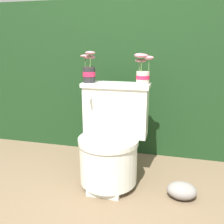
# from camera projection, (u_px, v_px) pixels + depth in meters

# --- Properties ---
(ground_plane) EXTENTS (12.00, 12.00, 0.00)m
(ground_plane) POSITION_uv_depth(u_px,v_px,m) (107.00, 188.00, 1.83)
(ground_plane) COLOR brown
(hedge_backdrop) EXTENTS (4.30, 1.06, 1.40)m
(hedge_backdrop) POSITION_uv_depth(u_px,v_px,m) (135.00, 74.00, 2.76)
(hedge_backdrop) COLOR #193819
(hedge_backdrop) RESTS_ON ground
(toilet) EXTENTS (0.52, 0.54, 0.74)m
(toilet) POSITION_uv_depth(u_px,v_px,m) (111.00, 141.00, 1.86)
(toilet) COLOR silver
(toilet) RESTS_ON ground
(potted_plant_left) EXTENTS (0.13, 0.10, 0.24)m
(potted_plant_left) POSITION_uv_depth(u_px,v_px,m) (89.00, 70.00, 1.90)
(potted_plant_left) COLOR #262628
(potted_plant_left) RESTS_ON toilet
(potted_plant_midleft) EXTENTS (0.15, 0.11, 0.22)m
(potted_plant_midleft) POSITION_uv_depth(u_px,v_px,m) (143.00, 71.00, 1.83)
(potted_plant_midleft) COLOR beige
(potted_plant_midleft) RESTS_ON toilet
(garden_stone) EXTENTS (0.20, 0.16, 0.11)m
(garden_stone) POSITION_uv_depth(u_px,v_px,m) (182.00, 190.00, 1.70)
(garden_stone) COLOR gray
(garden_stone) RESTS_ON ground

